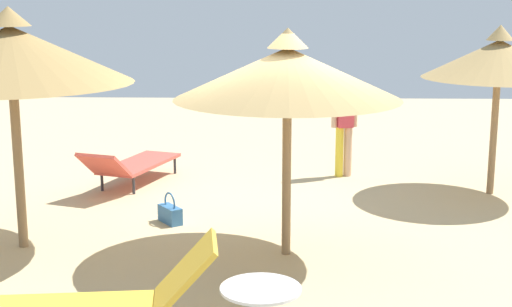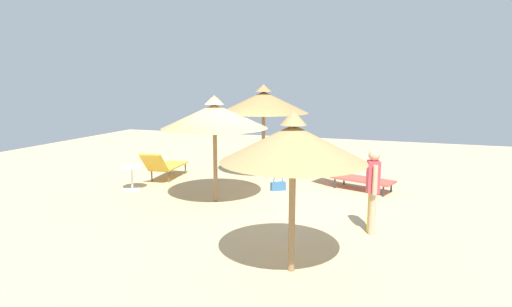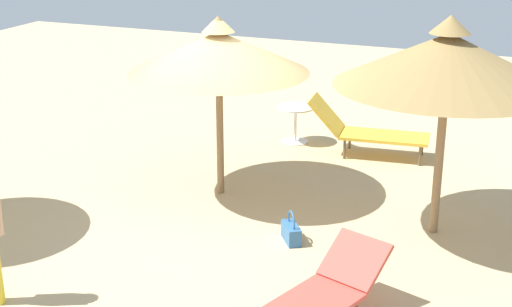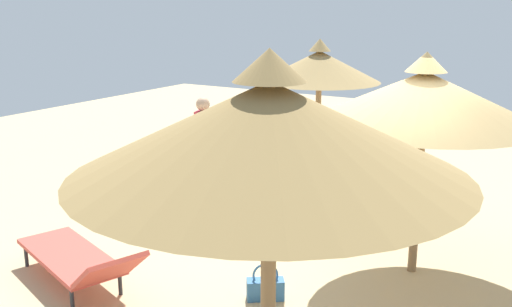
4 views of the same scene
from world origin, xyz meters
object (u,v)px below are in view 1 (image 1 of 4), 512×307
at_px(parasol_umbrella_front, 11,55).
at_px(person_standing_far_right, 344,120).
at_px(parasol_umbrella_edge, 499,59).
at_px(handbag, 170,213).
at_px(lounge_chair_center, 131,164).
at_px(parasol_umbrella_far_left, 288,73).
at_px(lounge_chair_back, 107,299).

height_order(parasol_umbrella_front, person_standing_far_right, parasol_umbrella_front).
relative_size(parasol_umbrella_edge, handbag, 5.93).
bearing_deg(person_standing_far_right, parasol_umbrella_front, 41.10).
bearing_deg(lounge_chair_center, parasol_umbrella_front, 75.09).
bearing_deg(parasol_umbrella_front, handbag, -149.17).
xyz_separation_m(parasol_umbrella_front, parasol_umbrella_edge, (-6.15, -2.52, -0.26)).
bearing_deg(parasol_umbrella_far_left, handbag, -37.43).
distance_m(parasol_umbrella_front, lounge_chair_back, 3.49).
height_order(parasol_umbrella_front, handbag, parasol_umbrella_front).
relative_size(parasol_umbrella_edge, lounge_chair_center, 1.13).
bearing_deg(handbag, parasol_umbrella_front, 30.83).
bearing_deg(parasol_umbrella_front, parasol_umbrella_edge, -157.71).
height_order(parasol_umbrella_far_left, person_standing_far_right, parasol_umbrella_far_left).
xyz_separation_m(parasol_umbrella_far_left, person_standing_far_right, (-0.98, -3.72, -1.15)).
xyz_separation_m(parasol_umbrella_edge, parasol_umbrella_far_left, (3.06, 2.70, 0.08)).
bearing_deg(lounge_chair_back, lounge_chair_center, -81.42).
height_order(lounge_chair_back, person_standing_far_right, person_standing_far_right).
relative_size(parasol_umbrella_front, lounge_chair_center, 1.27).
bearing_deg(lounge_chair_back, person_standing_far_right, -112.32).
relative_size(parasol_umbrella_front, parasol_umbrella_far_left, 1.09).
relative_size(parasol_umbrella_far_left, person_standing_far_right, 1.57).
relative_size(lounge_chair_back, person_standing_far_right, 1.23).
xyz_separation_m(lounge_chair_back, person_standing_far_right, (-2.50, -6.09, 0.48)).
height_order(parasol_umbrella_front, parasol_umbrella_far_left, parasol_umbrella_front).
relative_size(parasol_umbrella_front, parasol_umbrella_edge, 1.13).
relative_size(parasol_umbrella_front, person_standing_far_right, 1.70).
bearing_deg(lounge_chair_center, person_standing_far_right, -167.71).
relative_size(lounge_chair_center, person_standing_far_right, 1.34).
xyz_separation_m(lounge_chair_center, handbag, (-0.85, 1.87, -0.22)).
bearing_deg(person_standing_far_right, lounge_chair_back, 67.68).
distance_m(lounge_chair_center, person_standing_far_right, 3.44).
relative_size(parasol_umbrella_far_left, lounge_chair_center, 1.17).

